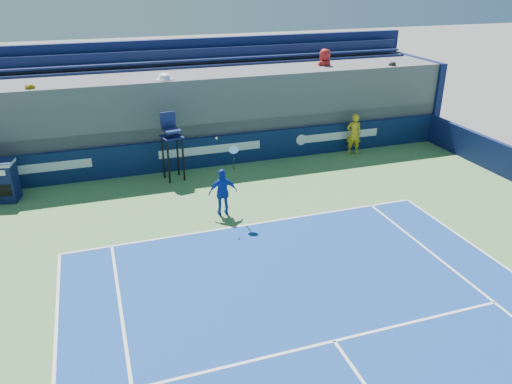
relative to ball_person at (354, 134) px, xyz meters
name	(u,v)px	position (x,y,z in m)	size (l,w,h in m)	color
ball_person	(354,134)	(0.00, 0.00, 0.00)	(0.62, 0.41, 1.70)	gold
back_hoarding	(210,152)	(-5.97, 0.49, -0.26)	(20.40, 0.21, 1.20)	#0B1942
umpire_chair	(172,139)	(-7.56, -0.36, 0.67)	(0.82, 0.82, 2.48)	black
tennis_player	(223,192)	(-6.60, -3.78, -0.08)	(0.94, 0.48, 2.57)	#1536AC
stadium_seating	(197,108)	(-5.97, 2.54, 0.97)	(21.00, 4.05, 4.40)	#525257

